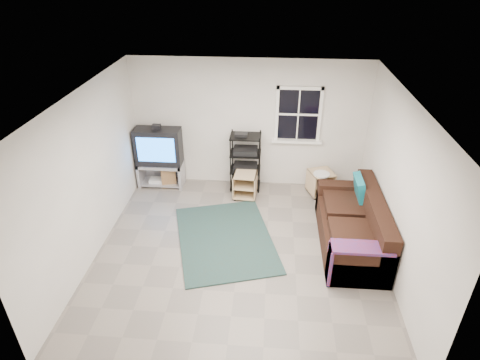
# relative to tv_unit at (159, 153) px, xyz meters

# --- Properties ---
(room) EXTENTS (4.60, 4.62, 4.60)m
(room) POSITION_rel_tv_unit_xyz_m (2.74, 0.22, 0.74)
(room) COLOR gray
(room) RESTS_ON ground
(tv_unit) EXTENTS (0.91, 0.46, 1.34)m
(tv_unit) POSITION_rel_tv_unit_xyz_m (0.00, 0.00, 0.00)
(tv_unit) COLOR #A7A7AF
(tv_unit) RESTS_ON ground
(av_rack) EXTENTS (0.60, 0.44, 1.21)m
(av_rack) POSITION_rel_tv_unit_xyz_m (1.75, 0.01, -0.21)
(av_rack) COLOR black
(av_rack) RESTS_ON ground
(side_table_left) EXTENTS (0.47, 0.47, 0.52)m
(side_table_left) POSITION_rel_tv_unit_xyz_m (1.77, -0.32, -0.46)
(side_table_left) COLOR tan
(side_table_left) RESTS_ON ground
(side_table_right) EXTENTS (0.57, 0.57, 0.52)m
(side_table_right) POSITION_rel_tv_unit_xyz_m (3.25, -0.10, -0.45)
(side_table_right) COLOR tan
(side_table_right) RESTS_ON ground
(sofa) EXTENTS (0.93, 2.11, 0.96)m
(sofa) POSITION_rel_tv_unit_xyz_m (3.64, -1.70, -0.40)
(sofa) COLOR black
(sofa) RESTS_ON ground
(shag_rug) EXTENTS (2.06, 2.45, 0.02)m
(shag_rug) POSITION_rel_tv_unit_xyz_m (1.53, -1.74, -0.72)
(shag_rug) COLOR black
(shag_rug) RESTS_ON ground
(paper_bag) EXTENTS (0.33, 0.26, 0.42)m
(paper_bag) POSITION_rel_tv_unit_xyz_m (0.16, -0.05, -0.53)
(paper_bag) COLOR #916441
(paper_bag) RESTS_ON ground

